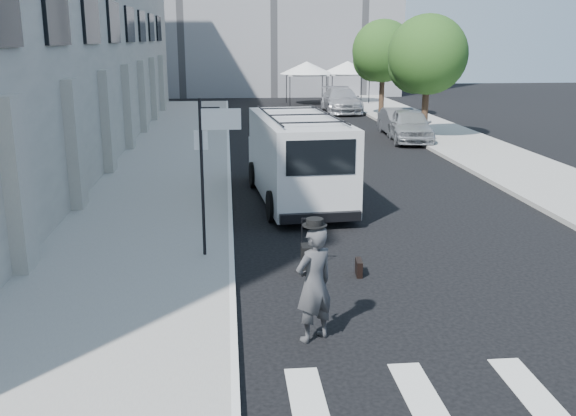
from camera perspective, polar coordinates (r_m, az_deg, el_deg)
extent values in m
plane|color=black|center=(11.90, 4.92, -9.42)|extent=(120.00, 120.00, 0.00)
cube|color=gray|center=(27.19, -10.06, 4.45)|extent=(4.50, 48.00, 0.15)
cube|color=gray|center=(32.94, 14.28, 6.01)|extent=(4.00, 56.00, 0.15)
cylinder|color=black|center=(14.19, -7.64, 2.60)|extent=(0.07, 0.07, 3.50)
cube|color=white|center=(14.06, -7.75, 6.00)|extent=(0.30, 0.03, 0.42)
cube|color=white|center=(13.97, -5.96, 7.86)|extent=(0.85, 0.06, 0.45)
cylinder|color=black|center=(32.33, 12.07, 8.36)|extent=(0.32, 0.32, 2.80)
sphere|color=#204115|center=(32.15, 12.33, 13.19)|extent=(3.80, 3.80, 3.80)
sphere|color=#204115|center=(32.62, 11.27, 12.26)|extent=(2.66, 2.66, 2.66)
cylinder|color=black|center=(40.96, 8.31, 9.83)|extent=(0.32, 0.32, 2.80)
sphere|color=#204115|center=(40.82, 8.46, 13.65)|extent=(3.80, 3.80, 3.80)
sphere|color=#204115|center=(41.33, 7.68, 12.90)|extent=(2.66, 2.66, 2.66)
cylinder|color=black|center=(47.64, 0.17, 10.31)|extent=(0.06, 0.06, 2.20)
cylinder|color=black|center=(47.99, 3.56, 10.32)|extent=(0.06, 0.06, 2.20)
cylinder|color=black|center=(50.42, -0.14, 10.56)|extent=(0.06, 0.06, 2.20)
cylinder|color=black|center=(50.75, 3.06, 10.57)|extent=(0.06, 0.06, 2.20)
cube|color=white|center=(49.11, 1.67, 11.78)|extent=(3.00, 3.00, 0.12)
cone|color=white|center=(49.08, 1.68, 12.37)|extent=(4.00, 4.00, 0.90)
cylinder|color=black|center=(48.55, 3.94, 10.36)|extent=(0.06, 0.06, 2.20)
cylinder|color=black|center=(49.08, 7.22, 10.33)|extent=(0.06, 0.06, 2.20)
cylinder|color=black|center=(51.31, 3.43, 10.61)|extent=(0.06, 0.06, 2.20)
cylinder|color=black|center=(51.81, 6.54, 10.58)|extent=(0.06, 0.06, 2.20)
cube|color=white|center=(50.09, 5.31, 11.79)|extent=(3.00, 3.00, 0.12)
cone|color=white|center=(50.07, 5.33, 12.36)|extent=(4.00, 4.00, 0.90)
imported|color=#3A3A3D|center=(10.57, 2.33, -6.75)|extent=(0.86, 0.78, 1.98)
cube|color=black|center=(13.75, 6.32, -5.28)|extent=(0.16, 0.45, 0.34)
cube|color=black|center=(13.81, 1.74, -4.53)|extent=(0.27, 0.42, 0.60)
cylinder|color=black|center=(13.80, 1.25, -2.08)|extent=(0.02, 0.02, 0.57)
cylinder|color=black|center=(13.82, 2.11, -2.06)|extent=(0.02, 0.02, 0.57)
cube|color=black|center=(13.73, 1.69, -0.95)|extent=(0.23, 0.04, 0.03)
cube|color=silver|center=(19.49, 0.93, 4.55)|extent=(2.74, 6.30, 2.39)
cube|color=silver|center=(22.84, -0.65, 4.70)|extent=(2.23, 1.19, 1.25)
cube|color=black|center=(16.46, 2.92, 4.52)|extent=(1.82, 0.23, 0.91)
cylinder|color=black|center=(21.61, -2.97, 2.96)|extent=(0.38, 0.89, 0.86)
cylinder|color=black|center=(21.97, 2.64, 3.16)|extent=(0.38, 0.89, 0.86)
cylinder|color=black|center=(17.55, -1.30, 0.17)|extent=(0.38, 0.89, 0.86)
cylinder|color=black|center=(17.99, 5.52, 0.47)|extent=(0.38, 0.89, 0.86)
imported|color=#96999D|center=(31.91, 10.77, 7.24)|extent=(2.44, 4.85, 1.59)
imported|color=#525459|center=(33.78, 9.85, 7.52)|extent=(1.59, 4.25, 1.39)
imported|color=#9D9FA5|center=(44.02, 4.74, 9.52)|extent=(2.36, 5.66, 1.64)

